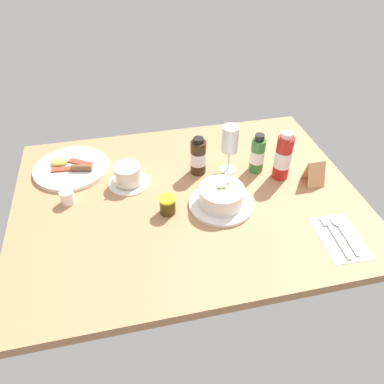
# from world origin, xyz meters

# --- Properties ---
(ground_plane) EXTENTS (1.10, 0.84, 0.03)m
(ground_plane) POSITION_xyz_m (0.00, 0.00, -0.01)
(ground_plane) COLOR #A8754C
(porridge_bowl) EXTENTS (0.20, 0.20, 0.08)m
(porridge_bowl) POSITION_xyz_m (0.09, -0.07, 0.03)
(porridge_bowl) COLOR silver
(porridge_bowl) RESTS_ON ground_plane
(cutlery_setting) EXTENTS (0.13, 0.19, 0.01)m
(cutlery_setting) POSITION_xyz_m (0.39, -0.27, 0.00)
(cutlery_setting) COLOR silver
(cutlery_setting) RESTS_ON ground_plane
(coffee_cup) EXTENTS (0.14, 0.14, 0.07)m
(coffee_cup) POSITION_xyz_m (-0.18, 0.11, 0.03)
(coffee_cup) COLOR silver
(coffee_cup) RESTS_ON ground_plane
(creamer_jug) EXTENTS (0.05, 0.04, 0.05)m
(creamer_jug) POSITION_xyz_m (-0.37, 0.05, 0.02)
(creamer_jug) COLOR silver
(creamer_jug) RESTS_ON ground_plane
(wine_glass) EXTENTS (0.06, 0.06, 0.17)m
(wine_glass) POSITION_xyz_m (0.17, 0.11, 0.12)
(wine_glass) COLOR white
(wine_glass) RESTS_ON ground_plane
(jam_jar) EXTENTS (0.05, 0.05, 0.06)m
(jam_jar) POSITION_xyz_m (-0.07, -0.06, 0.03)
(jam_jar) COLOR #3E320C
(jam_jar) RESTS_ON ground_plane
(sauce_bottle_red) EXTENTS (0.06, 0.06, 0.17)m
(sauce_bottle_red) POSITION_xyz_m (0.33, 0.03, 0.08)
(sauce_bottle_red) COLOR #B21E19
(sauce_bottle_red) RESTS_ON ground_plane
(sauce_bottle_brown) EXTENTS (0.05, 0.05, 0.14)m
(sauce_bottle_brown) POSITION_xyz_m (0.06, 0.12, 0.06)
(sauce_bottle_brown) COLOR #382314
(sauce_bottle_brown) RESTS_ON ground_plane
(sauce_bottle_green) EXTENTS (0.05, 0.05, 0.14)m
(sauce_bottle_green) POSITION_xyz_m (0.26, 0.09, 0.06)
(sauce_bottle_green) COLOR #337233
(sauce_bottle_green) RESTS_ON ground_plane
(breakfast_plate) EXTENTS (0.26, 0.26, 0.04)m
(breakfast_plate) POSITION_xyz_m (-0.37, 0.23, 0.01)
(breakfast_plate) COLOR silver
(breakfast_plate) RESTS_ON ground_plane
(menu_card) EXTENTS (0.06, 0.06, 0.09)m
(menu_card) POSITION_xyz_m (0.43, -0.02, 0.04)
(menu_card) COLOR tan
(menu_card) RESTS_ON ground_plane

